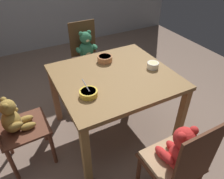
% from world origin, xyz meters
% --- Properties ---
extents(ground_plane, '(5.20, 5.20, 0.04)m').
position_xyz_m(ground_plane, '(0.00, 0.00, -0.02)').
color(ground_plane, '#786153').
extents(dining_table, '(1.10, 1.01, 0.73)m').
position_xyz_m(dining_table, '(0.00, 0.00, 0.64)').
color(dining_table, brown).
rests_on(dining_table, ground_plane).
extents(teddy_chair_near_left, '(0.43, 0.40, 0.86)m').
position_xyz_m(teddy_chair_near_left, '(-0.95, 0.03, 0.51)').
color(teddy_chair_near_left, brown).
rests_on(teddy_chair_near_left, ground_plane).
extents(teddy_chair_near_front, '(0.39, 0.38, 0.93)m').
position_xyz_m(teddy_chair_near_front, '(0.02, -0.90, 0.55)').
color(teddy_chair_near_front, '#4F2A19').
rests_on(teddy_chair_near_front, ground_plane).
extents(teddy_chair_far_center, '(0.39, 0.37, 0.93)m').
position_xyz_m(teddy_chair_far_center, '(0.07, 0.90, 0.55)').
color(teddy_chair_far_center, '#4E361D').
rests_on(teddy_chair_far_center, ground_plane).
extents(porridge_bowl_terracotta_far_center, '(0.16, 0.16, 0.06)m').
position_xyz_m(porridge_bowl_terracotta_far_center, '(0.04, 0.28, 0.76)').
color(porridge_bowl_terracotta_far_center, '#B57348').
rests_on(porridge_bowl_terracotta_far_center, dining_table).
extents(porridge_bowl_white_near_right, '(0.11, 0.11, 0.06)m').
position_xyz_m(porridge_bowl_white_near_right, '(0.40, -0.06, 0.76)').
color(porridge_bowl_white_near_right, white).
rests_on(porridge_bowl_white_near_right, dining_table).
extents(porridge_bowl_yellow_near_left, '(0.15, 0.16, 0.12)m').
position_xyz_m(porridge_bowl_yellow_near_left, '(-0.34, -0.18, 0.75)').
color(porridge_bowl_yellow_near_left, yellow).
rests_on(porridge_bowl_yellow_near_left, dining_table).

